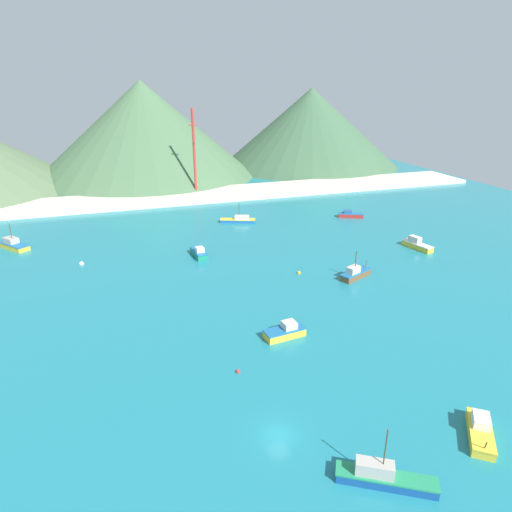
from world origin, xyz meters
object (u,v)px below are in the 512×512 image
at_px(fishing_boat_2, 417,244).
at_px(radio_tower, 194,152).
at_px(buoy_1, 82,264).
at_px(fishing_boat_5, 239,220).
at_px(fishing_boat_3, 355,273).
at_px(fishing_boat_0, 14,245).
at_px(buoy_0, 299,273).
at_px(fishing_boat_8, 480,431).
at_px(fishing_boat_10, 350,215).
at_px(fishing_boat_1, 383,477).
at_px(fishing_boat_6, 285,332).
at_px(fishing_boat_7, 199,253).
at_px(buoy_2, 238,372).

relative_size(fishing_boat_2, radio_tower, 0.28).
bearing_deg(fishing_boat_2, buoy_1, 169.33).
height_order(fishing_boat_2, fishing_boat_5, fishing_boat_5).
distance_m(fishing_boat_2, fishing_boat_3, 26.29).
height_order(fishing_boat_0, buoy_0, fishing_boat_0).
relative_size(fishing_boat_8, buoy_1, 6.71).
height_order(fishing_boat_8, fishing_boat_10, fishing_boat_8).
relative_size(fishing_boat_8, buoy_0, 9.26).
distance_m(fishing_boat_3, buoy_1, 61.19).
relative_size(fishing_boat_1, radio_tower, 0.33).
relative_size(fishing_boat_0, fishing_boat_6, 1.25).
bearing_deg(fishing_boat_7, fishing_boat_0, 155.06).
distance_m(fishing_boat_0, buoy_1, 23.25).
xyz_separation_m(fishing_boat_8, fishing_boat_10, (30.88, 85.09, -0.01)).
xyz_separation_m(fishing_boat_5, buoy_1, (-43.18, -20.32, -0.57)).
relative_size(buoy_1, buoy_2, 1.66).
bearing_deg(buoy_1, fishing_boat_3, -25.20).
bearing_deg(fishing_boat_7, fishing_boat_6, -81.11).
xyz_separation_m(fishing_boat_0, fishing_boat_10, (93.38, -2.07, -0.15)).
height_order(fishing_boat_0, fishing_boat_5, fishing_boat_0).
bearing_deg(fishing_boat_8, fishing_boat_3, 78.34).
bearing_deg(fishing_boat_10, fishing_boat_5, 170.14).
distance_m(buoy_0, buoy_1, 49.32).
relative_size(fishing_boat_1, fishing_boat_5, 0.94).
relative_size(fishing_boat_6, fishing_boat_10, 0.91).
bearing_deg(buoy_1, fishing_boat_6, -52.82).
height_order(fishing_boat_0, buoy_1, fishing_boat_0).
bearing_deg(radio_tower, fishing_boat_6, -92.97).
bearing_deg(buoy_1, fishing_boat_5, 25.20).
bearing_deg(radio_tower, fishing_boat_0, -142.12).
xyz_separation_m(fishing_boat_0, buoy_0, (61.36, -36.67, -0.86)).
bearing_deg(fishing_boat_2, fishing_boat_8, -120.64).
bearing_deg(fishing_boat_10, fishing_boat_2, -85.83).
bearing_deg(fishing_boat_7, fishing_boat_1, -85.74).
bearing_deg(fishing_boat_3, fishing_boat_5, 104.71).
xyz_separation_m(fishing_boat_2, buoy_0, (-34.16, -5.25, -0.90)).
distance_m(fishing_boat_2, fishing_boat_7, 53.94).
xyz_separation_m(fishing_boat_0, fishing_boat_6, (49.03, -59.60, -0.07)).
relative_size(fishing_boat_1, fishing_boat_8, 1.36).
relative_size(fishing_boat_3, buoy_0, 10.40).
bearing_deg(fishing_boat_2, fishing_boat_6, -148.79).
relative_size(fishing_boat_2, fishing_boat_10, 1.09).
distance_m(fishing_boat_10, radio_tower, 60.87).
bearing_deg(fishing_boat_6, fishing_boat_7, 98.89).
xyz_separation_m(fishing_boat_1, fishing_boat_8, (14.52, 2.12, -0.11)).
bearing_deg(fishing_boat_5, fishing_boat_6, -99.41).
xyz_separation_m(fishing_boat_1, fishing_boat_7, (-5.17, 69.37, -0.03)).
distance_m(fishing_boat_0, fishing_boat_6, 77.17).
relative_size(fishing_boat_3, fishing_boat_8, 1.12).
bearing_deg(radio_tower, fishing_boat_3, -78.41).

